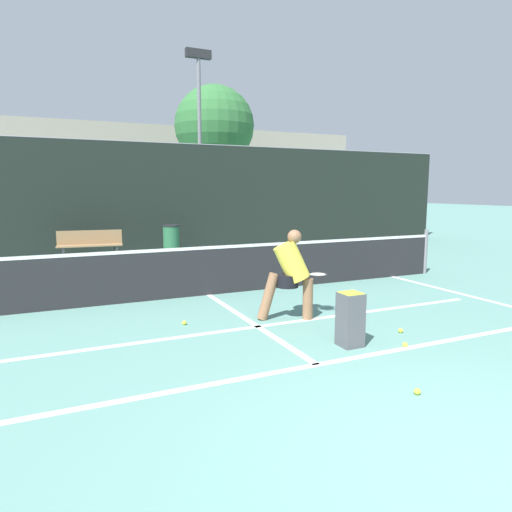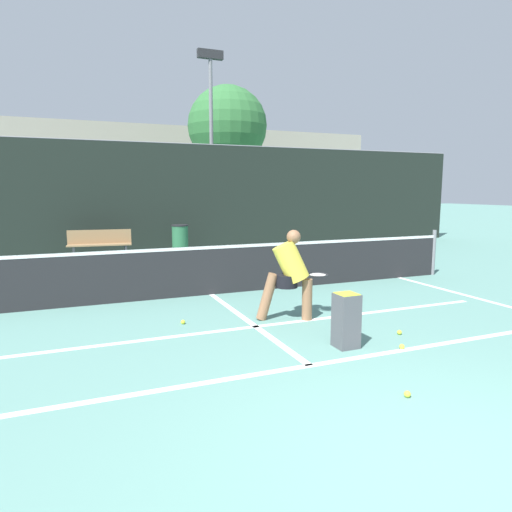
# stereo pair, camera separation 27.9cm
# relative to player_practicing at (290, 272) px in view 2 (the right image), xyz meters

# --- Properties ---
(ground_plane) EXTENTS (100.00, 100.00, 0.00)m
(ground_plane) POSITION_rel_player_practicing_xyz_m (-0.63, -4.09, -0.75)
(ground_plane) COLOR slate
(court_baseline_near) EXTENTS (11.00, 0.10, 0.01)m
(court_baseline_near) POSITION_rel_player_practicing_xyz_m (-0.63, -1.79, -0.75)
(court_baseline_near) COLOR white
(court_baseline_near) RESTS_ON ground
(court_service_line) EXTENTS (8.25, 0.10, 0.01)m
(court_service_line) POSITION_rel_player_practicing_xyz_m (-0.63, -0.15, -0.75)
(court_service_line) COLOR white
(court_service_line) RESTS_ON ground
(court_center_mark) EXTENTS (0.10, 3.91, 0.01)m
(court_center_mark) POSITION_rel_player_practicing_xyz_m (-0.63, 0.17, -0.75)
(court_center_mark) COLOR white
(court_center_mark) RESTS_ON ground
(court_sideline_right) EXTENTS (0.10, 4.91, 0.01)m
(court_sideline_right) POSITION_rel_player_practicing_xyz_m (3.88, 0.17, -0.75)
(court_sideline_right) COLOR white
(court_sideline_right) RESTS_ON ground
(net) EXTENTS (11.09, 0.09, 1.07)m
(net) POSITION_rel_player_practicing_xyz_m (-0.63, 2.12, -0.24)
(net) COLOR slate
(net) RESTS_ON ground
(fence_back) EXTENTS (24.00, 0.06, 3.51)m
(fence_back) POSITION_rel_player_practicing_xyz_m (-0.63, 8.67, 1.00)
(fence_back) COLOR black
(fence_back) RESTS_ON ground
(player_practicing) EXTENTS (1.26, 0.51, 1.42)m
(player_practicing) POSITION_rel_player_practicing_xyz_m (0.00, 0.00, 0.00)
(player_practicing) COLOR #8C6042
(player_practicing) RESTS_ON ground
(tennis_ball_scattered_0) EXTENTS (0.07, 0.07, 0.07)m
(tennis_ball_scattered_0) POSITION_rel_player_practicing_xyz_m (-0.14, -2.86, -0.72)
(tennis_ball_scattered_0) COLOR #D1E033
(tennis_ball_scattered_0) RESTS_ON ground
(tennis_ball_scattered_1) EXTENTS (0.07, 0.07, 0.07)m
(tennis_ball_scattered_1) POSITION_rel_player_practicing_xyz_m (-1.60, 0.39, -0.72)
(tennis_ball_scattered_1) COLOR #D1E033
(tennis_ball_scattered_1) RESTS_ON ground
(tennis_ball_scattered_4) EXTENTS (0.07, 0.07, 0.07)m
(tennis_ball_scattered_4) POSITION_rel_player_practicing_xyz_m (1.10, -1.26, -0.72)
(tennis_ball_scattered_4) COLOR #D1E033
(tennis_ball_scattered_4) RESTS_ON ground
(tennis_ball_scattered_6) EXTENTS (0.07, 0.07, 0.07)m
(tennis_ball_scattered_6) POSITION_rel_player_practicing_xyz_m (0.73, -1.74, -0.72)
(tennis_ball_scattered_6) COLOR #D1E033
(tennis_ball_scattered_6) RESTS_ON ground
(ball_hopper) EXTENTS (0.28, 0.28, 0.71)m
(ball_hopper) POSITION_rel_player_practicing_xyz_m (0.11, -1.40, -0.38)
(ball_hopper) COLOR #4C4C51
(ball_hopper) RESTS_ON ground
(courtside_bench) EXTENTS (1.80, 0.58, 0.86)m
(courtside_bench) POSITION_rel_player_practicing_xyz_m (-2.32, 7.65, -0.27)
(courtside_bench) COLOR olive
(courtside_bench) RESTS_ON ground
(trash_bin) EXTENTS (0.52, 0.52, 0.94)m
(trash_bin) POSITION_rel_player_practicing_xyz_m (0.06, 7.72, -0.28)
(trash_bin) COLOR #28603D
(trash_bin) RESTS_ON ground
(parked_car) EXTENTS (1.81, 3.92, 1.54)m
(parked_car) POSITION_rel_player_practicing_xyz_m (-5.12, 12.55, -0.10)
(parked_car) COLOR #B7B7BC
(parked_car) RESTS_ON ground
(floodlight_mast) EXTENTS (1.10, 0.24, 7.81)m
(floodlight_mast) POSITION_rel_player_practicing_xyz_m (2.75, 13.13, 4.27)
(floodlight_mast) COLOR slate
(floodlight_mast) RESTS_ON ground
(tree_west) EXTENTS (4.35, 4.35, 7.64)m
(tree_west) POSITION_rel_player_practicing_xyz_m (5.23, 18.24, 4.71)
(tree_west) COLOR brown
(tree_west) RESTS_ON ground
(building_far) EXTENTS (36.00, 2.40, 6.04)m
(building_far) POSITION_rel_player_practicing_xyz_m (-0.63, 24.25, 2.27)
(building_far) COLOR gray
(building_far) RESTS_ON ground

